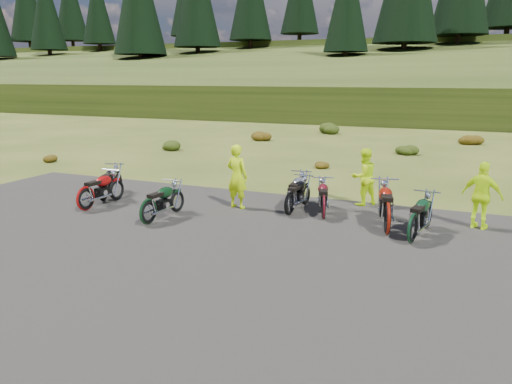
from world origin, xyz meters
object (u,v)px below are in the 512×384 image
at_px(motorcycle_7, 411,244).
at_px(motorcycle_3, 291,214).
at_px(person_middle, 237,177).
at_px(motorcycle_0, 104,202).

bearing_deg(motorcycle_7, motorcycle_3, 77.84).
height_order(motorcycle_3, person_middle, person_middle).
height_order(motorcycle_3, motorcycle_7, motorcycle_7).
relative_size(motorcycle_0, motorcycle_7, 0.97).
distance_m(motorcycle_0, person_middle, 4.33).
xyz_separation_m(motorcycle_3, motorcycle_7, (3.42, -1.36, 0.00)).
bearing_deg(motorcycle_0, person_middle, -96.05).
height_order(motorcycle_0, motorcycle_7, motorcycle_7).
relative_size(motorcycle_3, person_middle, 1.06).
bearing_deg(person_middle, motorcycle_7, 176.45).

